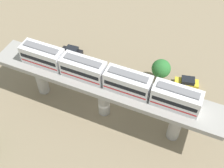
# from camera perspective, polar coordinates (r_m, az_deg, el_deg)

# --- Properties ---
(ground_plane) EXTENTS (120.00, 120.00, 0.00)m
(ground_plane) POSITION_cam_1_polar(r_m,az_deg,el_deg) (48.00, -1.54, -5.52)
(ground_plane) COLOR #84755B
(viaduct) EXTENTS (5.20, 35.80, 7.58)m
(viaduct) POSITION_cam_1_polar(r_m,az_deg,el_deg) (43.30, -1.70, -0.98)
(viaduct) COLOR #999691
(viaduct) RESTS_ON ground
(train) EXTENTS (2.64, 27.45, 3.24)m
(train) POSITION_cam_1_polar(r_m,az_deg,el_deg) (40.82, -1.38, 1.76)
(train) COLOR silver
(train) RESTS_ON viaduct
(parked_car_red) EXTENTS (2.55, 4.46, 1.76)m
(parked_car_red) POSITION_cam_1_polar(r_m,az_deg,el_deg) (51.37, 0.51, 0.76)
(parked_car_red) COLOR red
(parked_car_red) RESTS_ON ground
(parked_car_black) EXTENTS (2.09, 4.32, 1.76)m
(parked_car_black) POSITION_cam_1_polar(r_m,az_deg,el_deg) (57.20, -8.02, 6.39)
(parked_car_black) COLOR black
(parked_car_black) RESTS_ON ground
(parked_car_yellow) EXTENTS (2.70, 4.50, 1.76)m
(parked_car_yellow) POSITION_cam_1_polar(r_m,az_deg,el_deg) (52.70, 14.67, 0.26)
(parked_car_yellow) COLOR yellow
(parked_car_yellow) RESTS_ON ground
(tree_near_viaduct) EXTENTS (3.33, 3.33, 5.12)m
(tree_near_viaduct) POSITION_cam_1_polar(r_m,az_deg,el_deg) (50.32, 9.77, 3.03)
(tree_near_viaduct) COLOR brown
(tree_near_viaduct) RESTS_ON ground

